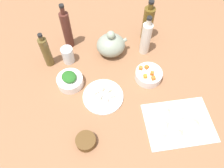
# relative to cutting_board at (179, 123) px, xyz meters

# --- Properties ---
(tabletop) EXTENTS (1.90, 1.90, 0.03)m
(tabletop) POSITION_rel_cutting_board_xyz_m (-0.26, 0.26, -0.02)
(tabletop) COLOR #936342
(tabletop) RESTS_ON ground
(cutting_board) EXTENTS (0.34, 0.27, 0.01)m
(cutting_board) POSITION_rel_cutting_board_xyz_m (0.00, 0.00, 0.00)
(cutting_board) COLOR silver
(cutting_board) RESTS_ON tabletop
(plate_tofu) EXTENTS (0.21, 0.21, 0.01)m
(plate_tofu) POSITION_rel_cutting_board_xyz_m (-0.32, 0.23, 0.00)
(plate_tofu) COLOR white
(plate_tofu) RESTS_ON tabletop
(bowl_greens) EXTENTS (0.14, 0.14, 0.05)m
(bowl_greens) POSITION_rel_cutting_board_xyz_m (-0.47, 0.35, 0.02)
(bowl_greens) COLOR white
(bowl_greens) RESTS_ON tabletop
(bowl_carrots) EXTENTS (0.14, 0.14, 0.05)m
(bowl_carrots) POSITION_rel_cutting_board_xyz_m (-0.06, 0.29, 0.02)
(bowl_carrots) COLOR white
(bowl_carrots) RESTS_ON tabletop
(bowl_small_side) EXTENTS (0.09, 0.09, 0.04)m
(bowl_small_side) POSITION_rel_cutting_board_xyz_m (-0.44, 0.01, 0.02)
(bowl_small_side) COLOR brown
(bowl_small_side) RESTS_ON tabletop
(teapot) EXTENTS (0.18, 0.15, 0.16)m
(teapot) POSITION_rel_cutting_board_xyz_m (-0.21, 0.51, 0.06)
(teapot) COLOR gray
(teapot) RESTS_ON tabletop
(bottle_0) EXTENTS (0.06, 0.06, 0.25)m
(bottle_0) POSITION_rel_cutting_board_xyz_m (-0.02, 0.48, 0.10)
(bottle_0) COLOR silver
(bottle_0) RESTS_ON tabletop
(bottle_1) EXTENTS (0.05, 0.05, 0.22)m
(bottle_1) POSITION_rel_cutting_board_xyz_m (-0.56, 0.51, 0.09)
(bottle_1) COLOR brown
(bottle_1) RESTS_ON tabletop
(bottle_2) EXTENTS (0.05, 0.05, 0.28)m
(bottle_2) POSITION_rel_cutting_board_xyz_m (-0.43, 0.63, 0.12)
(bottle_2) COLOR #51271F
(bottle_2) RESTS_ON tabletop
(bottle_3) EXTENTS (0.06, 0.06, 0.26)m
(bottle_3) POSITION_rel_cutting_board_xyz_m (0.03, 0.58, 0.11)
(bottle_3) COLOR brown
(bottle_3) RESTS_ON tabletop
(drinking_glass_0) EXTENTS (0.07, 0.07, 0.10)m
(drinking_glass_0) POSITION_rel_cutting_board_xyz_m (-0.46, 0.51, 0.04)
(drinking_glass_0) COLOR white
(drinking_glass_0) RESTS_ON tabletop
(carrot_cube_0) EXTENTS (0.02, 0.02, 0.02)m
(carrot_cube_0) POSITION_rel_cutting_board_xyz_m (-0.05, 0.27, 0.05)
(carrot_cube_0) COLOR orange
(carrot_cube_0) RESTS_ON bowl_carrots
(carrot_cube_1) EXTENTS (0.02, 0.02, 0.02)m
(carrot_cube_1) POSITION_rel_cutting_board_xyz_m (-0.09, 0.32, 0.05)
(carrot_cube_1) COLOR orange
(carrot_cube_1) RESTS_ON bowl_carrots
(carrot_cube_2) EXTENTS (0.02, 0.02, 0.02)m
(carrot_cube_2) POSITION_rel_cutting_board_xyz_m (-0.09, 0.26, 0.05)
(carrot_cube_2) COLOR orange
(carrot_cube_2) RESTS_ON bowl_carrots
(carrot_cube_3) EXTENTS (0.02, 0.02, 0.02)m
(carrot_cube_3) POSITION_rel_cutting_board_xyz_m (-0.05, 0.24, 0.05)
(carrot_cube_3) COLOR orange
(carrot_cube_3) RESTS_ON bowl_carrots
(carrot_cube_4) EXTENTS (0.02, 0.02, 0.02)m
(carrot_cube_4) POSITION_rel_cutting_board_xyz_m (-0.06, 0.32, 0.05)
(carrot_cube_4) COLOR orange
(carrot_cube_4) RESTS_ON bowl_carrots
(chopped_greens_mound) EXTENTS (0.10, 0.11, 0.03)m
(chopped_greens_mound) POSITION_rel_cutting_board_xyz_m (-0.47, 0.35, 0.06)
(chopped_greens_mound) COLOR #266823
(chopped_greens_mound) RESTS_ON bowl_greens
(tofu_cube_0) EXTENTS (0.03, 0.03, 0.02)m
(tofu_cube_0) POSITION_rel_cutting_board_xyz_m (-0.32, 0.26, 0.02)
(tofu_cube_0) COLOR #F4E0CB
(tofu_cube_0) RESTS_ON plate_tofu
(tofu_cube_1) EXTENTS (0.03, 0.03, 0.02)m
(tofu_cube_1) POSITION_rel_cutting_board_xyz_m (-0.34, 0.22, 0.02)
(tofu_cube_1) COLOR white
(tofu_cube_1) RESTS_ON plate_tofu
(tofu_cube_2) EXTENTS (0.03, 0.03, 0.02)m
(tofu_cube_2) POSITION_rel_cutting_board_xyz_m (-0.31, 0.20, 0.02)
(tofu_cube_2) COLOR white
(tofu_cube_2) RESTS_ON plate_tofu
(tofu_cube_3) EXTENTS (0.03, 0.03, 0.02)m
(tofu_cube_3) POSITION_rel_cutting_board_xyz_m (-0.28, 0.25, 0.02)
(tofu_cube_3) COLOR white
(tofu_cube_3) RESTS_ON plate_tofu
(tofu_cube_4) EXTENTS (0.03, 0.03, 0.02)m
(tofu_cube_4) POSITION_rel_cutting_board_xyz_m (-0.35, 0.25, 0.02)
(tofu_cube_4) COLOR white
(tofu_cube_4) RESTS_ON plate_tofu
(tofu_cube_5) EXTENTS (0.02, 0.02, 0.02)m
(tofu_cube_5) POSITION_rel_cutting_board_xyz_m (-0.27, 0.21, 0.02)
(tofu_cube_5) COLOR white
(tofu_cube_5) RESTS_ON plate_tofu
(dumpling_0) EXTENTS (0.08, 0.08, 0.02)m
(dumpling_0) POSITION_rel_cutting_board_xyz_m (0.07, -0.02, 0.02)
(dumpling_0) COLOR beige
(dumpling_0) RESTS_ON cutting_board
(dumpling_1) EXTENTS (0.07, 0.06, 0.03)m
(dumpling_1) POSITION_rel_cutting_board_xyz_m (-0.11, -0.05, 0.02)
(dumpling_1) COLOR beige
(dumpling_1) RESTS_ON cutting_board
(dumpling_2) EXTENTS (0.05, 0.04, 0.03)m
(dumpling_2) POSITION_rel_cutting_board_xyz_m (-0.07, 0.00, 0.02)
(dumpling_2) COLOR beige
(dumpling_2) RESTS_ON cutting_board
(dumpling_3) EXTENTS (0.05, 0.05, 0.03)m
(dumpling_3) POSITION_rel_cutting_board_xyz_m (-0.04, 0.07, 0.02)
(dumpling_3) COLOR beige
(dumpling_3) RESTS_ON cutting_board
(dumpling_4) EXTENTS (0.05, 0.05, 0.02)m
(dumpling_4) POSITION_rel_cutting_board_xyz_m (0.01, 0.01, 0.02)
(dumpling_4) COLOR beige
(dumpling_4) RESTS_ON cutting_board
(dumpling_5) EXTENTS (0.05, 0.05, 0.03)m
(dumpling_5) POSITION_rel_cutting_board_xyz_m (-0.02, -0.05, 0.02)
(dumpling_5) COLOR beige
(dumpling_5) RESTS_ON cutting_board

